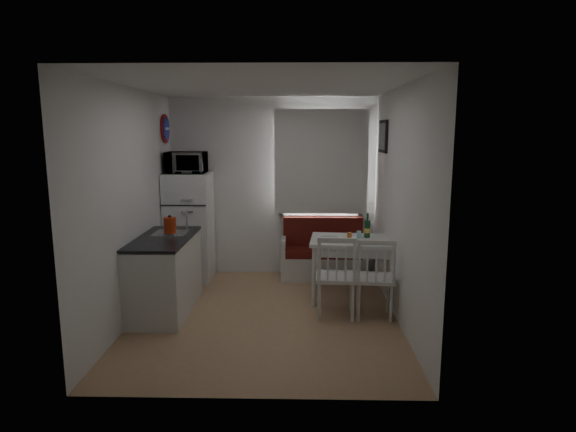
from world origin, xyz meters
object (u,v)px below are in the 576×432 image
Objects in this scene: chair_left at (337,268)px; microwave at (186,163)px; kitchen_counter at (165,274)px; dining_table at (353,246)px; fridge at (189,227)px; kettle at (170,225)px; wine_bottle at (367,225)px; bench at (323,258)px; chair_right at (376,270)px.

microwave is at bearing 147.13° from chair_left.
kitchen_counter is 1.19× the size of dining_table.
fridge is 6.62× the size of kettle.
chair_left is 2.03m from kettle.
dining_table is 0.33m from wine_bottle.
dining_table is 4.77× the size of kettle.
bench is 2.37m from kettle.
dining_table is at bearing -18.42° from microwave.
bench is at bearing 122.62° from wine_bottle.
kitchen_counter is at bearing 176.29° from chair_left.
kettle is at bearing 66.68° from kitchen_counter.
wine_bottle reaches higher than dining_table.
wine_bottle is (0.44, 0.77, 0.34)m from chair_left.
bench is 1.10× the size of dining_table.
kettle is (-2.21, -0.33, 0.32)m from dining_table.
kitchen_counter is at bearing -167.38° from wine_bottle.
kitchen_counter is 1.28m from fridge.
fridge is 1.16m from kettle.
bench is 5.24× the size of kettle.
kitchen_counter is 1.72m from microwave.
chair_right is 0.33× the size of fridge.
chair_left is at bearing -35.44° from microwave.
kitchen_counter is 2.45× the size of microwave.
microwave is at bearing 91.59° from kettle.
fridge is at bearing -176.77° from bench.
microwave reaches higher than dining_table.
fridge is at bearing 153.72° from chair_right.
dining_table is (2.26, 0.45, 0.24)m from kitchen_counter.
fridge is (-2.24, 0.80, 0.07)m from dining_table.
bench reaches higher than dining_table.
chair_left is 0.44m from chair_right.
chair_left is (2.01, -0.22, 0.14)m from kitchen_counter.
fridge is 0.92m from microwave.
kettle is at bearing -88.48° from fridge.
microwave is at bearing 89.06° from kitchen_counter.
microwave is at bearing 165.12° from wine_bottle.
microwave reaches higher than kitchen_counter.
kettle reaches higher than dining_table.
chair_left is at bearing -9.73° from kettle.
fridge reaches higher than bench.
wine_bottle reaches higher than chair_right.
kitchen_counter reaches higher than chair_left.
bench is at bearing 33.28° from kettle.
fridge reaches higher than kitchen_counter.
kettle reaches higher than chair_right.
chair_right reaches higher than dining_table.
chair_right is 2.18× the size of kettle.
chair_left is at bearing -105.39° from dining_table.
dining_table is at bearing 11.24° from kitchen_counter.
wine_bottle is at bearing 12.62° from kitchen_counter.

